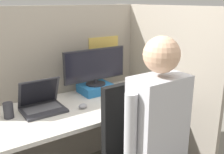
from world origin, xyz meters
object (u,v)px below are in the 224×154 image
laptop (42,104)px  stapler (148,88)px  carrot_toy (125,105)px  person (163,137)px  pen_cup (8,110)px  paper_box (96,88)px  monitor (95,66)px

laptop → stapler: bearing=-7.3°
stapler → carrot_toy: size_ratio=1.20×
person → pen_cup: person is taller
laptop → person: person is taller
laptop → pen_cup: 0.24m
paper_box → monitor: monitor is taller
stapler → pen_cup: pen_cup is taller
monitor → carrot_toy: size_ratio=4.73×
laptop → stapler: size_ratio=2.04×
laptop → stapler: (0.97, -0.12, -0.02)m
monitor → person: (-0.15, -1.01, -0.19)m
paper_box → person: bearing=-98.2°
paper_box → monitor: (0.00, 0.00, 0.21)m
paper_box → person: size_ratio=0.21×
paper_box → laptop: bearing=-167.7°
paper_box → person: (-0.15, -1.00, 0.02)m
person → pen_cup: (-0.65, 0.89, 0.00)m
laptop → pen_cup: size_ratio=2.73×
carrot_toy → pen_cup: pen_cup is taller
paper_box → laptop: laptop is taller
pen_cup → stapler: bearing=-6.2°
monitor → carrot_toy: 0.50m
laptop → person: (0.40, -0.88, 0.01)m
paper_box → laptop: (-0.55, -0.12, 0.01)m
carrot_toy → stapler: bearing=25.2°
carrot_toy → person: person is taller
paper_box → pen_cup: (-0.79, -0.11, 0.02)m
carrot_toy → person: 0.58m
paper_box → carrot_toy: 0.44m
stapler → person: (-0.57, -0.76, 0.02)m
monitor → person: bearing=-98.2°
pen_cup → carrot_toy: bearing=-22.4°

